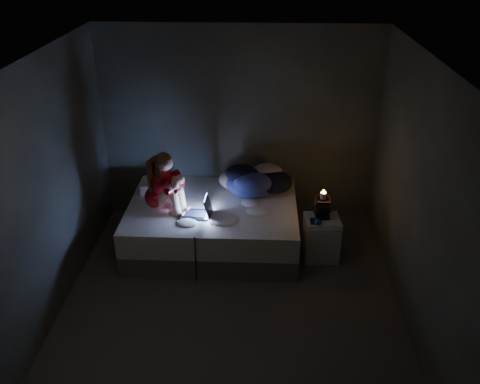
# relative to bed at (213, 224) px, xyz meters

# --- Properties ---
(floor) EXTENTS (3.60, 3.80, 0.02)m
(floor) POSITION_rel_bed_xyz_m (0.29, -1.10, -0.29)
(floor) COLOR #48403D
(floor) RESTS_ON ground
(ceiling) EXTENTS (3.60, 3.80, 0.02)m
(ceiling) POSITION_rel_bed_xyz_m (0.29, -1.10, 2.33)
(ceiling) COLOR silver
(ceiling) RESTS_ON ground
(wall_back) EXTENTS (3.60, 0.02, 2.60)m
(wall_back) POSITION_rel_bed_xyz_m (0.29, 0.81, 1.02)
(wall_back) COLOR #2E2F2B
(wall_back) RESTS_ON ground
(wall_front) EXTENTS (3.60, 0.02, 2.60)m
(wall_front) POSITION_rel_bed_xyz_m (0.29, -3.01, 1.02)
(wall_front) COLOR #2E2F2B
(wall_front) RESTS_ON ground
(wall_left) EXTENTS (0.02, 3.80, 2.60)m
(wall_left) POSITION_rel_bed_xyz_m (-1.52, -1.10, 1.02)
(wall_left) COLOR #2E2F2B
(wall_left) RESTS_ON ground
(wall_right) EXTENTS (0.02, 3.80, 2.60)m
(wall_right) POSITION_rel_bed_xyz_m (2.10, -1.10, 1.02)
(wall_right) COLOR #2E2F2B
(wall_right) RESTS_ON ground
(bed) EXTENTS (2.07, 1.55, 0.57)m
(bed) POSITION_rel_bed_xyz_m (0.00, 0.00, 0.00)
(bed) COLOR #B4AC9F
(bed) RESTS_ON ground
(pillow) EXTENTS (0.47, 0.33, 0.14)m
(pillow) POSITION_rel_bed_xyz_m (-0.70, 0.34, 0.35)
(pillow) COLOR white
(pillow) RESTS_ON bed
(woman) EXTENTS (0.54, 0.44, 0.76)m
(woman) POSITION_rel_bed_xyz_m (-0.65, -0.13, 0.66)
(woman) COLOR maroon
(woman) RESTS_ON bed
(laptop) EXTENTS (0.38, 0.28, 0.26)m
(laptop) POSITION_rel_bed_xyz_m (-0.18, -0.28, 0.42)
(laptop) COLOR black
(laptop) RESTS_ON bed
(clothes_pile) EXTENTS (0.79, 0.69, 0.41)m
(clothes_pile) POSITION_rel_bed_xyz_m (0.47, 0.31, 0.49)
(clothes_pile) COLOR navy
(clothes_pile) RESTS_ON bed
(nightstand) EXTENTS (0.43, 0.39, 0.55)m
(nightstand) POSITION_rel_bed_xyz_m (1.33, -0.25, -0.01)
(nightstand) COLOR silver
(nightstand) RESTS_ON ground
(book_stack) EXTENTS (0.19, 0.25, 0.25)m
(book_stack) POSITION_rel_bed_xyz_m (1.32, -0.19, 0.39)
(book_stack) COLOR black
(book_stack) RESTS_ON nightstand
(candle) EXTENTS (0.07, 0.07, 0.08)m
(candle) POSITION_rel_bed_xyz_m (1.32, -0.19, 0.55)
(candle) COLOR beige
(candle) RESTS_ON book_stack
(phone) EXTENTS (0.08, 0.14, 0.01)m
(phone) POSITION_rel_bed_xyz_m (1.20, -0.32, 0.27)
(phone) COLOR black
(phone) RESTS_ON nightstand
(blue_orb) EXTENTS (0.08, 0.08, 0.08)m
(blue_orb) POSITION_rel_bed_xyz_m (1.25, -0.39, 0.30)
(blue_orb) COLOR navy
(blue_orb) RESTS_ON nightstand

